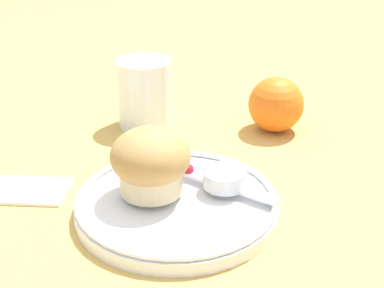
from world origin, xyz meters
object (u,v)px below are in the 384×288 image
muffin (151,161)px  orange_fruit (276,104)px  butter_knife (196,175)px  juice_glass (144,93)px

muffin → orange_fruit: 0.25m
muffin → butter_knife: 0.06m
orange_fruit → juice_glass: juice_glass is taller
muffin → orange_fruit: size_ratio=1.09×
muffin → juice_glass: bearing=100.3°
butter_knife → juice_glass: bearing=144.8°
muffin → juice_glass: 0.21m
orange_fruit → muffin: bearing=-124.5°
butter_knife → orange_fruit: orange_fruit is taller
orange_fruit → butter_knife: bearing=-119.4°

